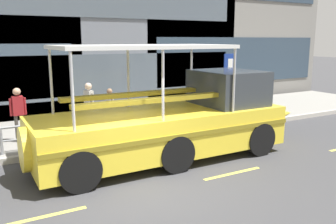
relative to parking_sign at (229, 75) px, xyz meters
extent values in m
plane|color=#3D3D3F|center=(-5.93, -4.01, -2.01)|extent=(120.00, 120.00, 0.00)
cube|color=gray|center=(-5.93, 1.59, -1.92)|extent=(32.00, 4.80, 0.18)
cube|color=#B2ADA3|center=(-5.93, -0.90, -1.92)|extent=(32.00, 0.18, 0.18)
cube|color=#DBD64C|center=(-8.33, -4.62, -2.00)|extent=(1.80, 0.12, 0.01)
cube|color=#DBD64C|center=(-3.53, -4.62, -2.00)|extent=(1.80, 0.12, 0.01)
cube|color=#4C5660|center=(-3.57, 4.36, -0.22)|extent=(13.54, 0.06, 1.97)
cube|color=#2D3D4C|center=(4.46, 4.36, 0.28)|extent=(11.04, 0.06, 2.52)
cylinder|color=gray|center=(-4.83, -0.56, -1.05)|extent=(11.47, 0.07, 0.07)
cylinder|color=gray|center=(-4.83, -0.56, -1.44)|extent=(11.47, 0.06, 0.06)
cylinder|color=gray|center=(-8.65, -0.56, -1.44)|extent=(0.09, 0.09, 0.78)
cylinder|color=gray|center=(-6.74, -0.56, -1.44)|extent=(0.09, 0.09, 0.78)
cylinder|color=gray|center=(-4.83, -0.56, -1.44)|extent=(0.09, 0.09, 0.78)
cylinder|color=gray|center=(-2.92, -0.56, -1.44)|extent=(0.09, 0.09, 0.78)
cylinder|color=gray|center=(-1.01, -0.56, -1.44)|extent=(0.09, 0.09, 0.78)
cylinder|color=gray|center=(0.90, -0.56, -1.44)|extent=(0.09, 0.09, 0.78)
cylinder|color=#4C4F54|center=(0.00, 0.03, -0.50)|extent=(0.08, 0.08, 2.66)
cube|color=navy|center=(0.00, -0.02, 0.48)|extent=(0.60, 0.04, 0.76)
cube|color=white|center=(0.00, -0.04, 0.48)|extent=(0.24, 0.01, 0.36)
cube|color=yellow|center=(-4.58, -2.67, -1.16)|extent=(7.27, 2.47, 1.15)
cone|color=yellow|center=(-0.12, -2.67, -1.16)|extent=(1.64, 1.09, 1.09)
cylinder|color=yellow|center=(-8.21, -2.67, -1.16)|extent=(0.36, 1.09, 1.09)
cube|color=olive|center=(-4.58, -3.93, -1.01)|extent=(7.27, 0.04, 0.12)
sphere|color=white|center=(0.29, -2.67, -1.11)|extent=(0.22, 0.22, 0.22)
cube|color=#33383D|center=(-2.21, -2.67, -0.05)|extent=(1.82, 2.08, 1.05)
cube|color=silver|center=(-5.12, -2.67, 1.23)|extent=(4.73, 2.27, 0.10)
cylinder|color=#B2B2B7|center=(-2.88, -1.59, 0.30)|extent=(0.07, 0.07, 1.76)
cylinder|color=#B2B2B7|center=(-2.88, -3.76, 0.30)|extent=(0.07, 0.07, 1.76)
cylinder|color=#B2B2B7|center=(-5.12, -1.59, 0.30)|extent=(0.07, 0.07, 1.76)
cylinder|color=#B2B2B7|center=(-5.12, -3.76, 0.30)|extent=(0.07, 0.07, 1.76)
cylinder|color=#B2B2B7|center=(-7.37, -1.59, 0.30)|extent=(0.07, 0.07, 1.76)
cylinder|color=#B2B2B7|center=(-7.37, -3.76, 0.30)|extent=(0.07, 0.07, 1.76)
cube|color=olive|center=(-5.12, -2.08, -0.13)|extent=(4.35, 0.28, 0.12)
cube|color=olive|center=(-5.12, -3.27, -0.13)|extent=(4.35, 0.28, 0.12)
cylinder|color=black|center=(-1.85, -1.54, -1.51)|extent=(1.00, 0.28, 1.00)
cylinder|color=black|center=(-1.85, -3.81, -1.51)|extent=(1.00, 0.28, 1.00)
cylinder|color=black|center=(-4.76, -1.54, -1.51)|extent=(1.00, 0.28, 1.00)
cylinder|color=black|center=(-4.76, -3.81, -1.51)|extent=(1.00, 0.28, 1.00)
cylinder|color=black|center=(-7.31, -1.54, -1.51)|extent=(1.00, 0.28, 1.00)
cylinder|color=black|center=(-7.31, -3.81, -1.51)|extent=(1.00, 0.28, 1.00)
cylinder|color=#47423D|center=(-1.21, 0.28, -1.42)|extent=(0.10, 0.10, 0.81)
cylinder|color=#47423D|center=(-1.14, 0.42, -1.42)|extent=(0.10, 0.10, 0.81)
cube|color=maroon|center=(-1.18, 0.35, -0.73)|extent=(0.29, 0.35, 0.58)
cylinder|color=maroon|center=(-1.26, 0.17, -0.75)|extent=(0.07, 0.07, 0.52)
cylinder|color=maroon|center=(-1.09, 0.53, -0.75)|extent=(0.07, 0.07, 0.52)
sphere|color=#936B4C|center=(-1.18, 0.35, -0.30)|extent=(0.22, 0.22, 0.22)
cylinder|color=black|center=(-4.86, 0.66, -1.45)|extent=(0.10, 0.10, 0.75)
cylinder|color=black|center=(-4.90, 0.81, -1.45)|extent=(0.10, 0.10, 0.75)
cube|color=#B7B2A8|center=(-4.88, 0.73, -0.81)|extent=(0.23, 0.31, 0.53)
cylinder|color=#B7B2A8|center=(-4.84, 0.55, -0.83)|extent=(0.07, 0.07, 0.48)
cylinder|color=#B7B2A8|center=(-4.93, 0.92, -0.83)|extent=(0.07, 0.07, 0.48)
sphere|color=#936B4C|center=(-4.88, 0.73, -0.41)|extent=(0.21, 0.21, 0.21)
cylinder|color=black|center=(-5.67, 0.51, -1.38)|extent=(0.11, 0.11, 0.89)
cylinder|color=black|center=(-5.73, 0.67, -1.38)|extent=(0.11, 0.11, 0.89)
cube|color=#B7B2A8|center=(-5.70, 0.59, -0.63)|extent=(0.28, 0.38, 0.63)
cylinder|color=#B7B2A8|center=(-5.64, 0.38, -0.66)|extent=(0.08, 0.08, 0.57)
cylinder|color=#B7B2A8|center=(-5.77, 0.80, -0.66)|extent=(0.08, 0.08, 0.57)
sphere|color=beige|center=(-5.70, 0.59, -0.17)|extent=(0.24, 0.24, 0.24)
cylinder|color=#47423D|center=(-7.92, 0.64, -1.39)|extent=(0.11, 0.11, 0.87)
cylinder|color=#47423D|center=(-8.09, 0.63, -1.39)|extent=(0.11, 0.11, 0.87)
cube|color=maroon|center=(-8.00, 0.64, -0.65)|extent=(0.34, 0.21, 0.62)
cylinder|color=maroon|center=(-7.79, 0.65, -0.68)|extent=(0.08, 0.08, 0.56)
cylinder|color=maroon|center=(-8.22, 0.62, -0.68)|extent=(0.08, 0.08, 0.56)
sphere|color=tan|center=(-8.00, 0.64, -0.20)|extent=(0.24, 0.24, 0.24)
camera|label=1|loc=(-9.33, -11.50, 1.42)|focal=38.36mm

